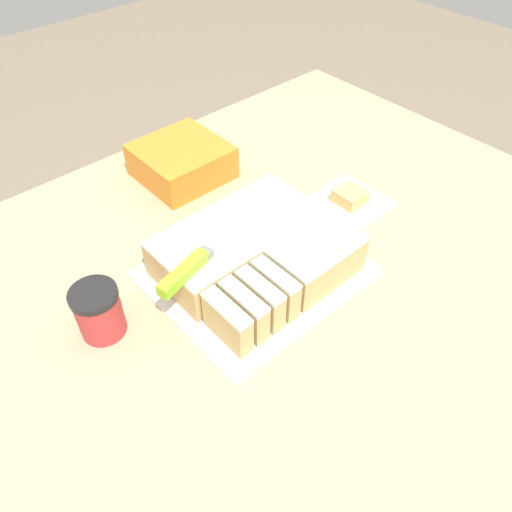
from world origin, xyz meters
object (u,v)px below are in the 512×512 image
object	(u,v)px
cake_board	(256,272)
storage_box	(182,161)
coffee_cup	(99,312)
brownie	(350,196)
cake	(256,254)
knife	(195,263)

from	to	relation	value
cake_board	storage_box	distance (m)	0.37
cake_board	coffee_cup	distance (m)	0.30
brownie	coffee_cup	bearing A→B (deg)	174.85
brownie	cake	bearing A→B (deg)	-176.65
cake	coffee_cup	distance (m)	0.30
coffee_cup	brownie	size ratio (longest dim) A/B	1.59
cake_board	knife	bearing A→B (deg)	171.09
coffee_cup	brownie	xyz separation A→B (m)	(0.58, -0.05, -0.03)
knife	brownie	distance (m)	0.43
cake_board	knife	xyz separation A→B (m)	(-0.12, 0.02, 0.09)
cake_board	knife	distance (m)	0.15
knife	storage_box	size ratio (longest dim) A/B	1.53
coffee_cup	storage_box	bearing A→B (deg)	37.24
coffee_cup	storage_box	xyz separation A→B (m)	(0.37, 0.28, -0.01)
cake	brownie	world-z (taller)	cake
knife	storage_box	distance (m)	0.40
coffee_cup	brownie	world-z (taller)	coffee_cup
cake	knife	distance (m)	0.14
knife	coffee_cup	xyz separation A→B (m)	(-0.16, 0.05, -0.05)
cake_board	brownie	world-z (taller)	brownie
storage_box	cake	bearing A→B (deg)	-102.84
brownie	storage_box	xyz separation A→B (m)	(-0.21, 0.33, 0.02)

